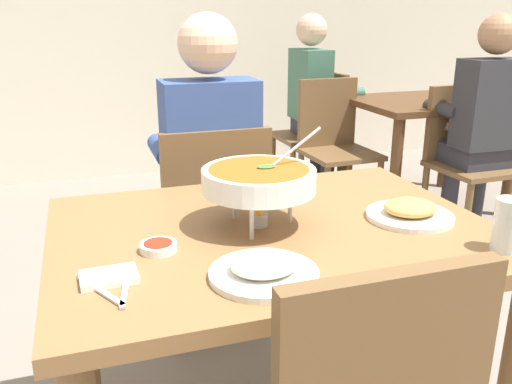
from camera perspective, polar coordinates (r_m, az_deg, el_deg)
dining_table_main at (r=1.49m, az=1.82°, el=-7.89°), size 1.16×0.86×0.76m
chair_diner_main at (r=2.18m, az=-4.68°, el=-3.02°), size 0.44×0.44×0.90m
diner_main at (r=2.13m, az=-5.06°, el=3.21°), size 0.40×0.45×1.31m
curry_bowl at (r=1.40m, az=0.31°, el=1.26°), size 0.33×0.30×0.26m
rice_plate at (r=1.17m, az=0.83°, el=-8.15°), size 0.24×0.24×0.06m
appetizer_plate at (r=1.55m, az=16.02°, el=-2.02°), size 0.24×0.24×0.06m
sauce_dish at (r=1.32m, az=-10.34°, el=-5.73°), size 0.09×0.09×0.02m
napkin_folded at (r=1.20m, az=-15.36°, el=-8.69°), size 0.12×0.08×0.02m
fork_utensil at (r=1.16m, az=-16.18°, el=-10.05°), size 0.09×0.16×0.01m
spoon_utensil at (r=1.16m, az=-13.69°, el=-9.80°), size 0.04×0.17×0.01m
drink_glass at (r=1.41m, az=25.19°, el=-3.46°), size 0.07×0.07×0.13m
dining_table_far at (r=3.86m, az=17.72°, el=7.35°), size 1.00×0.80×0.76m
chair_bg_left at (r=4.06m, az=6.61°, el=6.99°), size 0.45×0.45×0.90m
chair_bg_middle at (r=3.48m, az=21.29°, el=3.96°), size 0.46×0.46×0.90m
chair_bg_right at (r=3.62m, az=8.26°, el=5.51°), size 0.46×0.46×0.90m
patron_bg_left at (r=3.97m, az=6.23°, el=10.20°), size 0.45×0.40×1.31m
patron_bg_middle at (r=3.38m, az=22.95°, el=7.44°), size 0.40×0.45×1.31m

